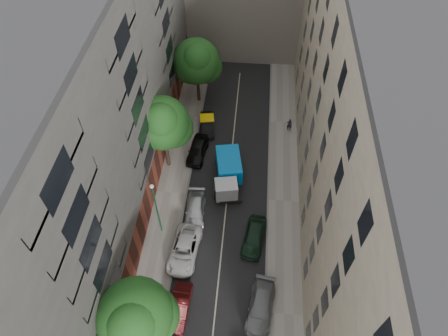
# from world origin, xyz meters

# --- Properties ---
(ground) EXTENTS (120.00, 120.00, 0.00)m
(ground) POSITION_xyz_m (0.00, 0.00, 0.00)
(ground) COLOR #4C4C49
(ground) RESTS_ON ground
(road_surface) EXTENTS (8.00, 44.00, 0.02)m
(road_surface) POSITION_xyz_m (0.00, 0.00, 0.01)
(road_surface) COLOR black
(road_surface) RESTS_ON ground
(sidewalk_left) EXTENTS (3.00, 44.00, 0.15)m
(sidewalk_left) POSITION_xyz_m (-5.50, 0.00, 0.07)
(sidewalk_left) COLOR gray
(sidewalk_left) RESTS_ON ground
(sidewalk_right) EXTENTS (3.00, 44.00, 0.15)m
(sidewalk_right) POSITION_xyz_m (5.50, 0.00, 0.07)
(sidewalk_right) COLOR gray
(sidewalk_right) RESTS_ON ground
(building_left) EXTENTS (8.00, 44.00, 20.00)m
(building_left) POSITION_xyz_m (-11.00, 0.00, 10.00)
(building_left) COLOR #4B4946
(building_left) RESTS_ON ground
(building_right) EXTENTS (8.00, 44.00, 20.00)m
(building_right) POSITION_xyz_m (11.00, 0.00, 10.00)
(building_right) COLOR #BEB093
(building_right) RESTS_ON ground
(tarp_truck) EXTENTS (3.20, 6.01, 2.61)m
(tarp_truck) POSITION_xyz_m (-0.08, 1.93, 1.44)
(tarp_truck) COLOR black
(tarp_truck) RESTS_ON ground
(car_left_1) EXTENTS (1.63, 4.07, 1.32)m
(car_left_1) POSITION_xyz_m (-2.80, -11.40, 0.66)
(car_left_1) COLOR #4A0E10
(car_left_1) RESTS_ON ground
(car_left_2) EXTENTS (2.77, 5.28, 1.42)m
(car_left_2) POSITION_xyz_m (-3.20, -6.41, 0.71)
(car_left_2) COLOR silver
(car_left_2) RESTS_ON ground
(car_left_3) EXTENTS (2.05, 4.60, 1.31)m
(car_left_3) POSITION_xyz_m (-2.82, -2.20, 0.66)
(car_left_3) COLOR #B8B9BE
(car_left_3) RESTS_ON ground
(car_left_4) EXTENTS (2.21, 4.55, 1.50)m
(car_left_4) POSITION_xyz_m (-3.60, 5.30, 0.75)
(car_left_4) COLOR black
(car_left_4) RESTS_ON ground
(car_left_5) EXTENTS (2.01, 4.14, 1.31)m
(car_left_5) POSITION_xyz_m (-3.03, 9.28, 0.65)
(car_left_5) COLOR black
(car_left_5) RESTS_ON ground
(car_right_1) EXTENTS (2.55, 4.98, 1.38)m
(car_right_1) POSITION_xyz_m (3.60, -10.80, 0.69)
(car_right_1) COLOR slate
(car_right_1) RESTS_ON ground
(car_right_2) EXTENTS (2.45, 4.62, 1.50)m
(car_right_2) POSITION_xyz_m (2.80, -4.60, 0.75)
(car_right_2) COLOR black
(car_right_2) RESTS_ON ground
(tree_near) EXTENTS (5.33, 5.06, 8.32)m
(tree_near) POSITION_xyz_m (-4.77, -14.16, 5.65)
(tree_near) COLOR #382619
(tree_near) RESTS_ON sidewalk_left
(tree_mid) EXTENTS (5.42, 5.16, 8.73)m
(tree_mid) POSITION_xyz_m (-6.30, 3.45, 5.96)
(tree_mid) COLOR #382619
(tree_mid) RESTS_ON sidewalk_left
(tree_far) EXTENTS (5.38, 5.12, 8.15)m
(tree_far) POSITION_xyz_m (-4.50, 13.89, 5.49)
(tree_far) COLOR #382619
(tree_far) RESTS_ON sidewalk_left
(lamp_post) EXTENTS (0.36, 0.36, 6.89)m
(lamp_post) POSITION_xyz_m (-5.64, -4.34, 4.35)
(lamp_post) COLOR #1A5E36
(lamp_post) RESTS_ON sidewalk_left
(pedestrian) EXTENTS (0.62, 0.44, 1.60)m
(pedestrian) POSITION_xyz_m (6.11, 9.82, 0.95)
(pedestrian) COLOR black
(pedestrian) RESTS_ON sidewalk_right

